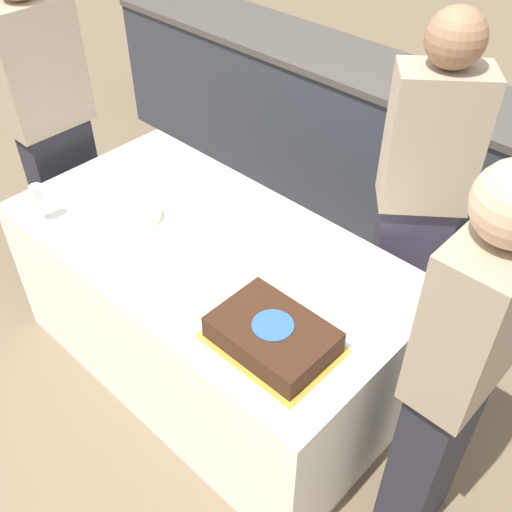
# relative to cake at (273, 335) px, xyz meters

# --- Properties ---
(ground_plane) EXTENTS (14.00, 14.00, 0.00)m
(ground_plane) POSITION_rel_cake_xyz_m (-0.54, 0.21, -0.79)
(ground_plane) COLOR #7A664C
(back_counter) EXTENTS (4.40, 0.58, 0.92)m
(back_counter) POSITION_rel_cake_xyz_m (-0.54, 1.74, -0.33)
(back_counter) COLOR #333842
(back_counter) RESTS_ON ground_plane
(dining_table) EXTENTS (1.74, 0.92, 0.75)m
(dining_table) POSITION_rel_cake_xyz_m (-0.54, 0.21, -0.42)
(dining_table) COLOR white
(dining_table) RESTS_ON ground_plane
(cake) EXTENTS (0.43, 0.32, 0.10)m
(cake) POSITION_rel_cake_xyz_m (0.00, 0.00, 0.00)
(cake) COLOR gold
(cake) RESTS_ON dining_table
(plate_stack) EXTENTS (0.19, 0.19, 0.04)m
(plate_stack) POSITION_rel_cake_xyz_m (-0.88, 0.12, -0.03)
(plate_stack) COLOR white
(plate_stack) RESTS_ON dining_table
(wine_glass) EXTENTS (0.06, 0.06, 0.17)m
(wine_glass) POSITION_rel_cake_xyz_m (-1.17, -0.16, 0.07)
(wine_glass) COLOR white
(wine_glass) RESTS_ON dining_table
(side_plate_near_cake) EXTENTS (0.19, 0.19, 0.00)m
(side_plate_near_cake) POSITION_rel_cake_xyz_m (-0.03, 0.30, -0.04)
(side_plate_near_cake) COLOR white
(side_plate_near_cake) RESTS_ON dining_table
(person_cutting_cake) EXTENTS (0.39, 0.37, 1.65)m
(person_cutting_cake) POSITION_rel_cake_xyz_m (0.00, 0.89, 0.07)
(person_cutting_cake) COLOR #383347
(person_cutting_cake) RESTS_ON ground_plane
(person_seated_left) EXTENTS (0.21, 0.39, 1.66)m
(person_seated_left) POSITION_rel_cake_xyz_m (-1.63, 0.21, 0.07)
(person_seated_left) COLOR #282833
(person_seated_left) RESTS_ON ground_plane
(person_seated_right) EXTENTS (0.22, 0.34, 1.60)m
(person_seated_right) POSITION_rel_cake_xyz_m (0.55, 0.21, 0.05)
(person_seated_right) COLOR #282833
(person_seated_right) RESTS_ON ground_plane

